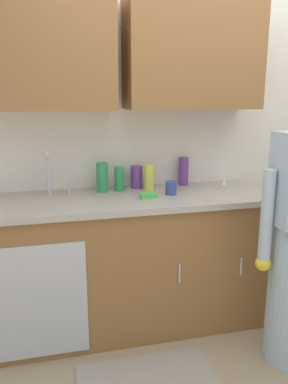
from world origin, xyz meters
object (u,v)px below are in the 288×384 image
(bottle_cleaner_spray, at_px, (119,179))
(bottle_water_short, at_px, (149,177))
(sink, at_px, (56,202))
(sponge, at_px, (149,196))
(cup_by_sink, at_px, (171,188))
(bottle_soap, at_px, (102,177))
(bottle_dish_liquid, at_px, (136,177))
(bottle_water_tall, at_px, (183,171))
(knife_on_counter, at_px, (224,183))

(bottle_cleaner_spray, bearing_deg, bottle_water_short, -6.43)
(bottle_water_short, bearing_deg, sink, -167.67)
(bottle_cleaner_spray, xyz_separation_m, sponge, (0.15, -0.25, -0.07))
(bottle_cleaner_spray, height_order, sponge, bottle_cleaner_spray)
(cup_by_sink, relative_size, sponge, 0.83)
(bottle_water_short, distance_m, bottle_soap, 0.33)
(sponge, bearing_deg, bottle_dish_liquid, 93.09)
(bottle_soap, xyz_separation_m, bottle_water_tall, (0.62, 0.07, 0.00))
(bottle_soap, xyz_separation_m, bottle_dish_liquid, (0.26, 0.06, -0.02))
(bottle_water_tall, relative_size, knife_on_counter, 0.87)
(bottle_water_short, relative_size, bottle_cleaner_spray, 1.09)
(bottle_soap, bearing_deg, sink, -153.96)
(bottle_water_tall, distance_m, bottle_cleaner_spray, 0.50)
(bottle_dish_liquid, distance_m, knife_on_counter, 0.69)
(bottle_cleaner_spray, distance_m, sponge, 0.30)
(sink, xyz_separation_m, knife_on_counter, (1.26, 0.21, 0.02))
(bottle_dish_liquid, relative_size, knife_on_counter, 0.67)
(bottle_water_short, relative_size, bottle_water_tall, 0.87)
(bottle_dish_liquid, bearing_deg, cup_by_sink, -53.66)
(bottle_water_short, distance_m, knife_on_counter, 0.62)
(bottle_water_short, xyz_separation_m, bottle_water_tall, (0.29, 0.09, 0.01))
(bottle_water_tall, bearing_deg, cup_by_sink, -124.33)
(bottle_cleaner_spray, bearing_deg, cup_by_sink, -32.46)
(knife_on_counter, distance_m, sponge, 0.73)
(bottle_water_short, height_order, bottle_cleaner_spray, bottle_water_short)
(bottle_cleaner_spray, height_order, bottle_dish_liquid, bottle_cleaner_spray)
(cup_by_sink, distance_m, knife_on_counter, 0.56)
(bottle_cleaner_spray, relative_size, cup_by_sink, 1.81)
(sink, relative_size, sponge, 4.55)
(bottle_dish_liquid, height_order, cup_by_sink, bottle_dish_liquid)
(sink, xyz_separation_m, bottle_water_short, (0.65, 0.14, 0.10))
(sink, xyz_separation_m, bottle_dish_liquid, (0.57, 0.21, 0.09))
(bottle_cleaner_spray, height_order, cup_by_sink, bottle_cleaner_spray)
(cup_by_sink, bearing_deg, bottle_water_short, 120.96)
(bottle_water_tall, xyz_separation_m, bottle_cleaner_spray, (-0.50, -0.06, -0.02))
(bottle_cleaner_spray, bearing_deg, sponge, -58.83)
(sink, height_order, knife_on_counter, sink)
(sink, xyz_separation_m, bottle_water_tall, (0.94, 0.23, 0.12))
(bottle_dish_liquid, bearing_deg, bottle_water_short, -42.85)
(sink, distance_m, bottle_dish_liquid, 0.62)
(bottle_water_tall, bearing_deg, bottle_dish_liquid, -177.59)
(bottle_soap, relative_size, bottle_dish_liquid, 1.26)
(cup_by_sink, bearing_deg, bottle_water_tall, 55.67)
(cup_by_sink, height_order, sponge, cup_by_sink)
(bottle_water_short, relative_size, bottle_dish_liquid, 1.13)
(knife_on_counter, xyz_separation_m, sponge, (-0.67, -0.29, 0.01))
(bottle_soap, relative_size, cup_by_sink, 2.21)
(bottle_water_short, bearing_deg, sponge, -105.02)
(sponge, bearing_deg, bottle_water_short, 74.98)
(bottle_soap, height_order, bottle_water_tall, bottle_water_tall)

